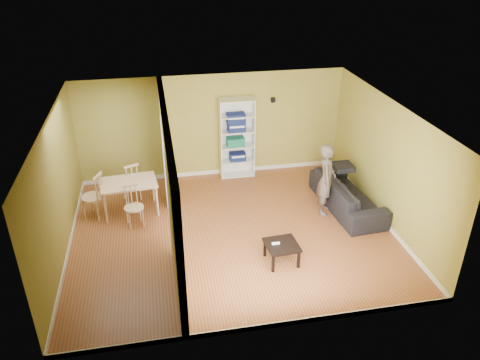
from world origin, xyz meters
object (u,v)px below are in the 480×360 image
coffee_table (282,247)px  dining_table (129,185)px  chair_left (93,196)px  bookshelf (236,138)px  chair_near (134,207)px  person (327,174)px  sofa (348,190)px  chair_far (130,181)px

coffee_table → dining_table: size_ratio=0.50×
dining_table → chair_left: 0.79m
bookshelf → chair_near: size_ratio=2.26×
dining_table → coffee_table: bearing=-40.5°
dining_table → chair_near: (0.09, -0.57, -0.22)m
person → coffee_table: bearing=160.1°
sofa → chair_far: bearing=71.0°
bookshelf → chair_left: bookshelf is taller
chair_left → chair_far: size_ratio=1.08×
chair_far → dining_table: bearing=67.4°
sofa → coffee_table: 2.57m
bookshelf → chair_near: (-2.54, -1.94, -0.56)m
person → bookshelf: (-1.57, 2.17, 0.07)m
chair_far → chair_near: bearing=72.7°
coffee_table → dining_table: 3.68m
person → dining_table: 4.28m
sofa → chair_far: 4.92m
sofa → chair_far: (-4.75, 1.28, 0.05)m
sofa → dining_table: 4.82m
person → chair_left: person is taller
chair_left → chair_near: (0.86, -0.50, -0.08)m
chair_left → chair_near: chair_left is taller
chair_far → bookshelf: bearing=175.8°
person → chair_near: bearing=108.6°
chair_left → coffee_table: bearing=80.4°
chair_near → chair_far: 1.12m
bookshelf → coffee_table: 3.81m
bookshelf → chair_far: bearing=-162.6°
person → sofa: bearing=-61.2°
coffee_table → chair_far: size_ratio=0.62×
person → chair_far: 4.42m
person → chair_near: (-4.11, 0.23, -0.50)m
dining_table → chair_near: chair_near is taller
dining_table → chair_far: 0.57m
person → chair_near: size_ratio=2.11×
person → chair_left: 5.04m
coffee_table → chair_near: size_ratio=0.66×
coffee_table → chair_near: 3.25m
chair_near → coffee_table: bearing=-46.8°
sofa → person: person is taller
bookshelf → sofa: bearing=-44.7°
sofa → person: 0.76m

